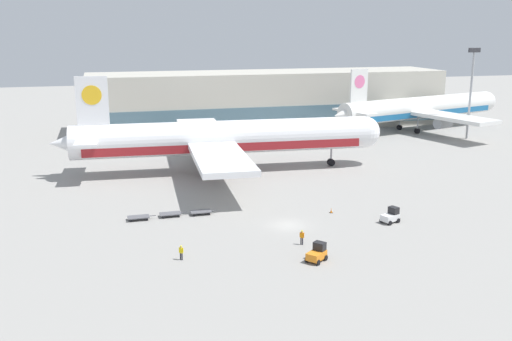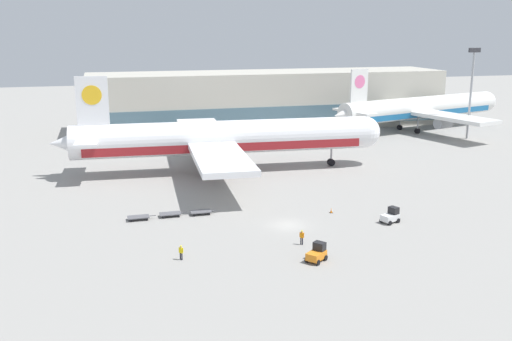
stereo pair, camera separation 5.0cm
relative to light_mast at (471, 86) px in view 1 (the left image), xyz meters
name	(u,v)px [view 1 (the left image)]	position (x,y,z in m)	size (l,w,h in m)	color
ground_plane	(288,225)	(-58.35, -45.86, -11.99)	(400.00, 400.00, 0.00)	gray
terminal_building	(269,99)	(-39.12, 27.95, -5.00)	(90.00, 18.20, 14.00)	#BCB7A8
light_mast	(471,86)	(0.00, 0.00, 0.00)	(2.80, 0.50, 20.40)	#9EA0A5
airplane_main	(220,139)	(-60.93, -15.61, -6.15)	(58.10, 48.39, 17.00)	white
airplane_distant	(419,109)	(-5.31, 12.56, -6.59)	(52.46, 44.74, 15.72)	white
baggage_tug_foreground	(317,253)	(-58.89, -57.70, -11.11)	(2.79, 2.66, 2.00)	orange
baggage_tug_mid	(391,216)	(-45.05, -48.32, -11.11)	(2.78, 2.35, 2.00)	silver
baggage_dolly_lead	(139,217)	(-76.69, -38.78, -11.60)	(3.71, 1.55, 0.48)	#56565B
baggage_dolly_second	(170,214)	(-72.47, -38.48, -11.60)	(3.71, 1.55, 0.48)	#56565B
baggage_dolly_third	(201,212)	(-68.36, -38.66, -11.60)	(3.71, 1.55, 0.48)	#56565B
ground_crew_near	(302,236)	(-58.90, -52.76, -10.94)	(0.46, 0.40, 1.77)	black
ground_crew_far	(181,251)	(-73.09, -53.61, -11.00)	(0.45, 0.41, 1.68)	black
traffic_cone_near	(331,210)	(-51.00, -42.62, -11.65)	(0.40, 0.40, 0.68)	black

